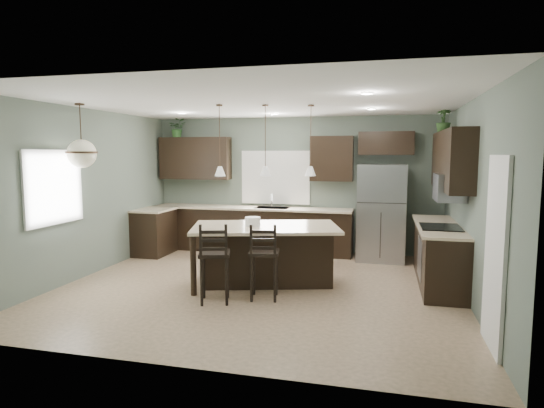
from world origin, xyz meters
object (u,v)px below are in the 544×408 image
(refrigerator, at_px, (381,213))
(bar_stool_center, at_px, (264,261))
(serving_dish, at_px, (253,221))
(plant_back_left, at_px, (178,128))
(bar_stool_left, at_px, (215,262))
(kitchen_island, at_px, (265,255))

(refrigerator, height_order, bar_stool_center, refrigerator)
(refrigerator, bearing_deg, serving_dish, -132.30)
(serving_dish, height_order, plant_back_left, plant_back_left)
(refrigerator, distance_m, serving_dish, 2.89)
(refrigerator, bearing_deg, plant_back_left, 176.50)
(serving_dish, xyz_separation_m, bar_stool_left, (-0.25, -1.00, -0.43))
(bar_stool_left, bearing_deg, plant_back_left, 104.76)
(serving_dish, distance_m, bar_stool_left, 1.12)
(bar_stool_center, xyz_separation_m, plant_back_left, (-2.76, 3.10, 2.05))
(serving_dish, bearing_deg, plant_back_left, 134.84)
(refrigerator, height_order, plant_back_left, plant_back_left)
(kitchen_island, distance_m, bar_stool_left, 1.15)
(kitchen_island, relative_size, bar_stool_center, 2.06)
(bar_stool_left, relative_size, plant_back_left, 2.81)
(kitchen_island, bearing_deg, plant_back_left, 121.93)
(kitchen_island, relative_size, plant_back_left, 5.65)
(kitchen_island, height_order, bar_stool_left, bar_stool_left)
(bar_stool_center, height_order, plant_back_left, plant_back_left)
(serving_dish, relative_size, bar_stool_left, 0.21)
(refrigerator, relative_size, kitchen_island, 0.82)
(serving_dish, distance_m, bar_stool_center, 0.91)
(serving_dish, bearing_deg, bar_stool_left, -104.29)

